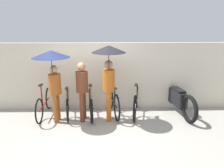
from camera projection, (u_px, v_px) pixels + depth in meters
name	position (u px, v px, depth m)	size (l,w,h in m)	color
ground_plane	(87.00, 135.00, 5.33)	(30.00, 30.00, 0.00)	#9E998E
back_wall	(91.00, 77.00, 6.70)	(11.93, 0.12, 2.05)	beige
parked_bicycle_0	(44.00, 103.00, 6.35)	(0.44, 1.77, 1.04)	black
parked_bicycle_1	(68.00, 103.00, 6.40)	(0.44, 1.61, 0.97)	black
parked_bicycle_2	(91.00, 103.00, 6.38)	(0.44, 1.68, 1.07)	black
parked_bicycle_3	(113.00, 101.00, 6.45)	(0.46, 1.70, 1.11)	black
parked_bicycle_4	(136.00, 101.00, 6.45)	(0.53, 1.80, 1.10)	black
pedestrian_leading	(53.00, 68.00, 5.54)	(0.94, 0.94, 1.97)	#9E4C1E
pedestrian_center	(82.00, 87.00, 5.85)	(0.32, 0.32, 1.63)	brown
pedestrian_trailing	(109.00, 65.00, 5.60)	(0.87, 0.87, 2.09)	#B25619
motorcycle	(178.00, 99.00, 6.50)	(0.63, 2.12, 0.95)	black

